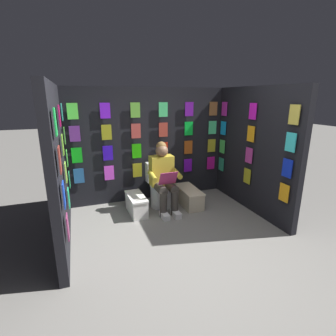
{
  "coord_description": "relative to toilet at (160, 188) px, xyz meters",
  "views": [
    {
      "loc": [
        1.27,
        2.44,
        1.93
      ],
      "look_at": [
        -0.03,
        -1.14,
        0.85
      ],
      "focal_mm": 27.2,
      "sensor_mm": 36.0,
      "label": 1
    }
  ],
  "objects": [
    {
      "name": "ground_plane",
      "position": [
        0.06,
        1.69,
        -0.33
      ],
      "size": [
        30.0,
        30.0,
        0.0
      ],
      "primitive_type": "plane",
      "color": "gray"
    },
    {
      "name": "display_wall_back",
      "position": [
        0.06,
        -0.43,
        0.72
      ],
      "size": [
        3.06,
        0.14,
        2.09
      ],
      "color": "black",
      "rests_on": "ground"
    },
    {
      "name": "display_wall_left",
      "position": [
        -1.47,
        0.65,
        0.72
      ],
      "size": [
        0.14,
        2.07,
        2.09
      ],
      "color": "black",
      "rests_on": "ground"
    },
    {
      "name": "display_wall_right",
      "position": [
        1.6,
        0.65,
        0.72
      ],
      "size": [
        0.14,
        2.07,
        2.09
      ],
      "color": "black",
      "rests_on": "ground"
    },
    {
      "name": "toilet",
      "position": [
        0.0,
        0.0,
        0.0
      ],
      "size": [
        0.41,
        0.55,
        0.77
      ],
      "rotation": [
        0.0,
        0.0,
        0.01
      ],
      "color": "white",
      "rests_on": "ground"
    },
    {
      "name": "person_reading",
      "position": [
        -0.0,
        0.23,
        0.27
      ],
      "size": [
        0.53,
        0.68,
        1.19
      ],
      "rotation": [
        0.0,
        0.0,
        0.01
      ],
      "color": "gold",
      "rests_on": "ground"
    },
    {
      "name": "comic_longbox_near",
      "position": [
        0.49,
        0.21,
        -0.16
      ],
      "size": [
        0.28,
        0.62,
        0.32
      ],
      "rotation": [
        0.0,
        0.0,
        0.03
      ],
      "color": "white",
      "rests_on": "ground"
    },
    {
      "name": "comic_longbox_far",
      "position": [
        -0.5,
        0.19,
        -0.17
      ],
      "size": [
        0.32,
        0.73,
        0.31
      ],
      "rotation": [
        0.0,
        0.0,
        -0.01
      ],
      "color": "beige",
      "rests_on": "ground"
    }
  ]
}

